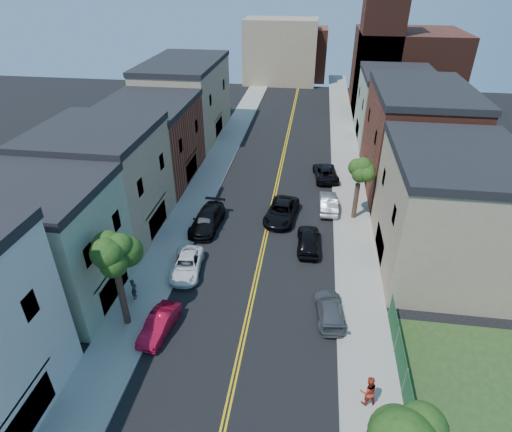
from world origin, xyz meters
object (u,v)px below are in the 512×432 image
at_px(grey_car_right, 329,309).
at_px(dark_car_right_far, 325,172).
at_px(silver_car_right, 328,203).
at_px(pedestrian_left, 134,289).
at_px(red_sedan, 159,324).
at_px(white_pickup, 187,265).
at_px(black_car_right, 309,240).
at_px(black_suv_lane, 281,211).
at_px(grey_car_left, 206,223).
at_px(black_car_left, 207,219).
at_px(pedestrian_right, 368,391).

height_order(grey_car_right, dark_car_right_far, dark_car_right_far).
bearing_deg(grey_car_right, silver_car_right, -96.60).
bearing_deg(pedestrian_left, red_sedan, -147.66).
relative_size(grey_car_right, silver_car_right, 0.95).
bearing_deg(red_sedan, white_pickup, 97.56).
height_order(black_car_right, black_suv_lane, black_car_right).
bearing_deg(white_pickup, grey_car_right, -23.28).
xyz_separation_m(dark_car_right_far, black_suv_lane, (-4.13, -9.44, 0.05)).
xyz_separation_m(grey_car_right, pedestrian_left, (-13.80, -0.22, 0.33)).
height_order(grey_car_left, pedestrian_left, pedestrian_left).
bearing_deg(dark_car_right_far, black_car_right, 76.15).
xyz_separation_m(red_sedan, grey_car_left, (0.00, 12.46, 0.10)).
xyz_separation_m(red_sedan, pedestrian_left, (-2.80, 2.75, 0.31)).
distance_m(black_car_left, black_suv_lane, 7.00).
xyz_separation_m(black_car_right, black_suv_lane, (-2.70, 4.43, -0.02)).
distance_m(grey_car_right, pedestrian_right, 6.78).
bearing_deg(white_pickup, silver_car_right, 39.66).
xyz_separation_m(white_pickup, grey_car_left, (0.00, 6.13, 0.10)).
xyz_separation_m(grey_car_right, black_suv_lane, (-4.40, 12.40, 0.14)).
bearing_deg(black_car_right, white_pickup, 24.33).
bearing_deg(grey_car_left, black_car_left, 86.31).
distance_m(white_pickup, black_car_right, 10.38).
xyz_separation_m(black_car_right, dark_car_right_far, (1.43, 13.87, -0.07)).
height_order(red_sedan, black_car_right, black_car_right).
relative_size(white_pickup, grey_car_left, 1.06).
height_order(black_car_left, silver_car_right, black_car_left).
bearing_deg(pedestrian_right, grey_car_right, -86.42).
bearing_deg(red_sedan, black_car_right, 57.20).
bearing_deg(grey_car_left, pedestrian_right, -49.46).
bearing_deg(black_suv_lane, black_car_right, -51.05).
bearing_deg(red_sedan, black_car_left, 97.38).
height_order(grey_car_left, grey_car_right, grey_car_left).
distance_m(red_sedan, grey_car_right, 11.39).
distance_m(red_sedan, grey_car_left, 12.46).
relative_size(black_car_right, dark_car_right_far, 0.89).
bearing_deg(grey_car_right, black_car_right, -84.56).
relative_size(black_car_right, pedestrian_left, 2.87).
bearing_deg(black_car_right, grey_car_right, 99.97).
relative_size(grey_car_right, black_suv_lane, 0.79).
bearing_deg(grey_car_left, red_sedan, -88.54).
distance_m(white_pickup, pedestrian_right, 16.27).
bearing_deg(pedestrian_left, grey_car_right, -102.24).
xyz_separation_m(grey_car_right, pedestrian_right, (1.96, -6.48, 0.49)).
distance_m(red_sedan, pedestrian_left, 3.94).
height_order(black_car_left, pedestrian_right, pedestrian_right).
height_order(silver_car_right, black_suv_lane, black_suv_lane).
relative_size(black_suv_lane, pedestrian_right, 2.86).
bearing_deg(black_car_left, pedestrian_right, -48.14).
bearing_deg(grey_car_left, black_car_right, -7.78).
bearing_deg(dark_car_right_far, white_pickup, 51.90).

